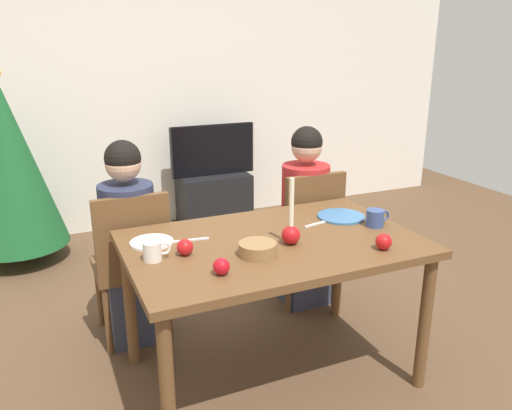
{
  "coord_description": "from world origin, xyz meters",
  "views": [
    {
      "loc": [
        -1.0,
        -2.07,
        1.67
      ],
      "look_at": [
        0.0,
        0.2,
        0.87
      ],
      "focal_mm": 36.02,
      "sensor_mm": 36.0,
      "label": 1
    }
  ],
  "objects_px": {
    "bowl_walnuts": "(258,249)",
    "mug_right": "(375,218)",
    "chair_left": "(132,258)",
    "person_left_child": "(130,247)",
    "plate_left": "(152,242)",
    "apple_by_right_mug": "(221,266)",
    "chair_right": "(307,230)",
    "tv": "(213,150)",
    "christmas_tree": "(9,165)",
    "apple_by_left_plate": "(384,242)",
    "mug_left": "(153,251)",
    "dining_table": "(273,256)",
    "person_right_child": "(304,220)",
    "candle_centerpiece": "(291,231)",
    "tv_stand": "(214,199)",
    "apple_near_candle": "(185,247)",
    "plate_right": "(341,216)"
  },
  "relations": [
    {
      "from": "person_left_child",
      "to": "apple_by_right_mug",
      "type": "relative_size",
      "value": 16.29
    },
    {
      "from": "chair_left",
      "to": "chair_right",
      "type": "distance_m",
      "value": 1.11
    },
    {
      "from": "apple_near_candle",
      "to": "tv",
      "type": "bearing_deg",
      "value": 67.97
    },
    {
      "from": "dining_table",
      "to": "person_right_child",
      "type": "distance_m",
      "value": 0.84
    },
    {
      "from": "chair_left",
      "to": "person_left_child",
      "type": "xyz_separation_m",
      "value": [
        0.0,
        0.03,
        0.06
      ]
    },
    {
      "from": "dining_table",
      "to": "person_right_child",
      "type": "bearing_deg",
      "value": 50.16
    },
    {
      "from": "tv",
      "to": "apple_by_right_mug",
      "type": "relative_size",
      "value": 10.98
    },
    {
      "from": "apple_by_right_mug",
      "to": "plate_left",
      "type": "bearing_deg",
      "value": 112.59
    },
    {
      "from": "dining_table",
      "to": "apple_by_left_plate",
      "type": "distance_m",
      "value": 0.53
    },
    {
      "from": "tv_stand",
      "to": "dining_table",
      "type": "bearing_deg",
      "value": -102.17
    },
    {
      "from": "mug_left",
      "to": "apple_by_left_plate",
      "type": "xyz_separation_m",
      "value": [
        1.0,
        -0.31,
        -0.01
      ]
    },
    {
      "from": "chair_right",
      "to": "christmas_tree",
      "type": "distance_m",
      "value": 2.3
    },
    {
      "from": "tv",
      "to": "mug_left",
      "type": "xyz_separation_m",
      "value": [
        -1.07,
        -2.3,
        0.08
      ]
    },
    {
      "from": "dining_table",
      "to": "mug_right",
      "type": "bearing_deg",
      "value": -3.48
    },
    {
      "from": "dining_table",
      "to": "person_left_child",
      "type": "relative_size",
      "value": 1.19
    },
    {
      "from": "chair_right",
      "to": "bowl_walnuts",
      "type": "height_order",
      "value": "chair_right"
    },
    {
      "from": "chair_right",
      "to": "tv",
      "type": "bearing_deg",
      "value": 91.29
    },
    {
      "from": "christmas_tree",
      "to": "chair_left",
      "type": "bearing_deg",
      "value": -67.99
    },
    {
      "from": "christmas_tree",
      "to": "bowl_walnuts",
      "type": "distance_m",
      "value": 2.47
    },
    {
      "from": "candle_centerpiece",
      "to": "mug_right",
      "type": "xyz_separation_m",
      "value": [
        0.51,
        0.04,
        -0.02
      ]
    },
    {
      "from": "bowl_walnuts",
      "to": "mug_right",
      "type": "bearing_deg",
      "value": 7.92
    },
    {
      "from": "plate_left",
      "to": "apple_by_right_mug",
      "type": "xyz_separation_m",
      "value": [
        0.19,
        -0.45,
        0.03
      ]
    },
    {
      "from": "chair_right",
      "to": "tv",
      "type": "distance_m",
      "value": 1.71
    },
    {
      "from": "chair_right",
      "to": "person_right_child",
      "type": "distance_m",
      "value": 0.07
    },
    {
      "from": "bowl_walnuts",
      "to": "apple_by_right_mug",
      "type": "xyz_separation_m",
      "value": [
        -0.22,
        -0.12,
        0.01
      ]
    },
    {
      "from": "dining_table",
      "to": "chair_right",
      "type": "relative_size",
      "value": 1.56
    },
    {
      "from": "dining_table",
      "to": "mug_left",
      "type": "relative_size",
      "value": 11.33
    },
    {
      "from": "candle_centerpiece",
      "to": "mug_right",
      "type": "bearing_deg",
      "value": 4.43
    },
    {
      "from": "chair_right",
      "to": "tv_stand",
      "type": "height_order",
      "value": "chair_right"
    },
    {
      "from": "person_right_child",
      "to": "bowl_walnuts",
      "type": "distance_m",
      "value": 1.05
    },
    {
      "from": "tv",
      "to": "chair_left",
      "type": "bearing_deg",
      "value": -122.35
    },
    {
      "from": "chair_left",
      "to": "apple_by_left_plate",
      "type": "bearing_deg",
      "value": -42.57
    },
    {
      "from": "tv",
      "to": "plate_left",
      "type": "relative_size",
      "value": 3.85
    },
    {
      "from": "tv_stand",
      "to": "plate_right",
      "type": "xyz_separation_m",
      "value": [
        -0.01,
        -2.15,
        0.52
      ]
    },
    {
      "from": "person_left_child",
      "to": "mug_left",
      "type": "bearing_deg",
      "value": -90.21
    },
    {
      "from": "dining_table",
      "to": "plate_right",
      "type": "relative_size",
      "value": 5.49
    },
    {
      "from": "person_right_child",
      "to": "candle_centerpiece",
      "type": "xyz_separation_m",
      "value": [
        -0.48,
        -0.71,
        0.25
      ]
    },
    {
      "from": "christmas_tree",
      "to": "apple_by_left_plate",
      "type": "distance_m",
      "value": 2.9
    },
    {
      "from": "christmas_tree",
      "to": "mug_right",
      "type": "xyz_separation_m",
      "value": [
        1.75,
        -2.14,
        0.02
      ]
    },
    {
      "from": "bowl_walnuts",
      "to": "plate_right",
      "type": "bearing_deg",
      "value": 24.56
    },
    {
      "from": "plate_left",
      "to": "person_left_child",
      "type": "bearing_deg",
      "value": 94.32
    },
    {
      "from": "bowl_walnuts",
      "to": "apple_near_candle",
      "type": "height_order",
      "value": "apple_near_candle"
    },
    {
      "from": "chair_left",
      "to": "mug_right",
      "type": "xyz_separation_m",
      "value": [
        1.15,
        -0.64,
        0.28
      ]
    },
    {
      "from": "chair_right",
      "to": "plate_left",
      "type": "height_order",
      "value": "chair_right"
    },
    {
      "from": "chair_left",
      "to": "mug_right",
      "type": "bearing_deg",
      "value": -29.23
    },
    {
      "from": "chair_left",
      "to": "mug_left",
      "type": "relative_size",
      "value": 7.28
    },
    {
      "from": "plate_left",
      "to": "apple_near_candle",
      "type": "relative_size",
      "value": 2.72
    },
    {
      "from": "apple_near_candle",
      "to": "mug_left",
      "type": "bearing_deg",
      "value": 179.26
    },
    {
      "from": "mug_left",
      "to": "person_right_child",
      "type": "bearing_deg",
      "value": 29.88
    },
    {
      "from": "mug_right",
      "to": "chair_right",
      "type": "bearing_deg",
      "value": 93.32
    }
  ]
}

